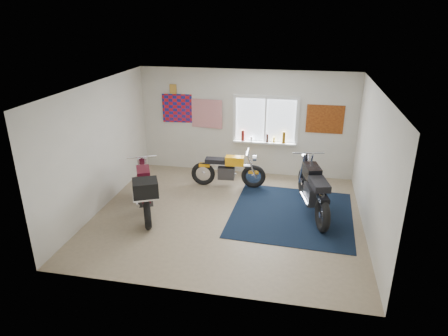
% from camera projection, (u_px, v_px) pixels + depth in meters
% --- Properties ---
extents(ground, '(5.50, 5.50, 0.00)m').
position_uv_depth(ground, '(227.00, 216.00, 8.40)').
color(ground, '#9E896B').
rests_on(ground, ground).
extents(room_shell, '(5.50, 5.50, 5.50)m').
position_uv_depth(room_shell, '(228.00, 141.00, 7.80)').
color(room_shell, white).
rests_on(room_shell, ground).
extents(navy_rug, '(2.62, 2.71, 0.01)m').
position_uv_depth(navy_rug, '(292.00, 214.00, 8.47)').
color(navy_rug, black).
rests_on(navy_rug, ground).
extents(window_assembly, '(1.66, 0.17, 1.26)m').
position_uv_depth(window_assembly, '(265.00, 123.00, 10.06)').
color(window_assembly, white).
rests_on(window_assembly, room_shell).
extents(oil_bottles, '(1.13, 0.09, 0.30)m').
position_uv_depth(oil_bottles, '(260.00, 137.00, 10.14)').
color(oil_bottles, '#965015').
rests_on(oil_bottles, window_assembly).
extents(flag_display, '(1.60, 0.10, 1.17)m').
position_uv_depth(flag_display, '(173.00, 89.00, 10.22)').
color(flag_display, red).
rests_on(flag_display, room_shell).
extents(triumph_poster, '(0.90, 0.03, 0.70)m').
position_uv_depth(triumph_poster, '(325.00, 119.00, 9.74)').
color(triumph_poster, '#A54C14').
rests_on(triumph_poster, room_shell).
extents(yellow_triumph, '(1.83, 0.55, 0.92)m').
position_uv_depth(yellow_triumph, '(228.00, 171.00, 9.67)').
color(yellow_triumph, black).
rests_on(yellow_triumph, ground).
extents(black_chrome_bike, '(0.82, 2.23, 1.16)m').
position_uv_depth(black_chrome_bike, '(313.00, 190.00, 8.37)').
color(black_chrome_bike, black).
rests_on(black_chrome_bike, navy_rug).
extents(maroon_tourer, '(1.17, 2.04, 1.08)m').
position_uv_depth(maroon_tourer, '(145.00, 191.00, 8.23)').
color(maroon_tourer, black).
rests_on(maroon_tourer, ground).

